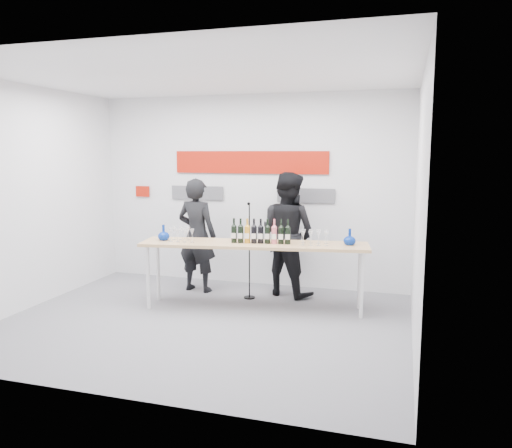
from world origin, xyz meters
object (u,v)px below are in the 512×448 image
(presenter_right, at_px, (287,234))
(mic_stand, at_px, (249,269))
(tasting_table, at_px, (254,248))
(presenter_left, at_px, (197,235))

(presenter_right, relative_size, mic_stand, 1.29)
(tasting_table, relative_size, presenter_right, 1.69)
(tasting_table, height_order, presenter_right, presenter_right)
(tasting_table, bearing_deg, presenter_left, 142.10)
(tasting_table, relative_size, presenter_left, 1.79)
(presenter_left, xyz_separation_m, mic_stand, (0.88, -0.16, -0.43))
(mic_stand, bearing_deg, presenter_right, 54.17)
(presenter_left, distance_m, presenter_right, 1.37)
(presenter_left, bearing_deg, tasting_table, 158.18)
(presenter_left, height_order, mic_stand, presenter_left)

